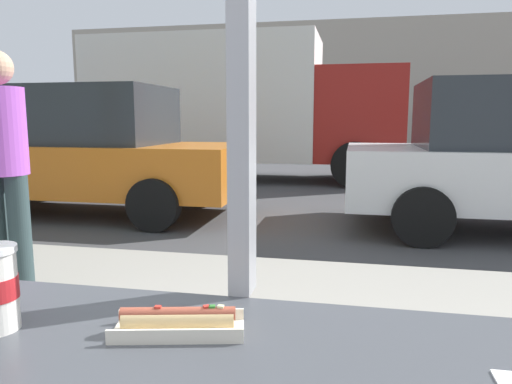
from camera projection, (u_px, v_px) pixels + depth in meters
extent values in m
plane|color=#424244|center=(340.00, 191.00, 8.95)|extent=(60.00, 60.00, 0.00)
cube|color=#9E998E|center=(304.00, 343.00, 2.74)|extent=(16.00, 2.80, 0.13)
cube|color=#2A2C30|center=(237.00, 303.00, 1.09)|extent=(2.36, 0.02, 0.02)
cube|color=#9E9EA3|center=(241.00, 16.00, 1.04)|extent=(0.05, 0.08, 1.25)
cube|color=#A89E8E|center=(351.00, 85.00, 22.51)|extent=(28.00, 1.20, 5.79)
cube|color=beige|center=(179.00, 331.00, 0.91)|extent=(0.26, 0.15, 0.01)
cube|color=beige|center=(175.00, 337.00, 0.87)|extent=(0.24, 0.06, 0.03)
cube|color=beige|center=(182.00, 316.00, 0.96)|extent=(0.24, 0.06, 0.03)
cylinder|color=#DBB77A|center=(178.00, 320.00, 0.91)|extent=(0.21, 0.09, 0.04)
cylinder|color=#9E4733|center=(178.00, 314.00, 0.91)|extent=(0.22, 0.07, 0.03)
cube|color=beige|center=(221.00, 307.00, 0.91)|extent=(0.01, 0.01, 0.01)
cube|color=red|center=(206.00, 308.00, 0.91)|extent=(0.02, 0.01, 0.01)
cube|color=red|center=(158.00, 308.00, 0.91)|extent=(0.01, 0.01, 0.01)
cube|color=#337A2D|center=(212.00, 308.00, 0.91)|extent=(0.01, 0.01, 0.01)
cube|color=orange|center=(88.00, 168.00, 6.75)|extent=(4.39, 1.74, 0.67)
cube|color=#282D33|center=(83.00, 115.00, 6.64)|extent=(2.28, 1.53, 0.78)
cylinder|color=black|center=(200.00, 185.00, 7.37)|extent=(0.64, 0.18, 0.64)
cylinder|color=black|center=(154.00, 205.00, 5.68)|extent=(0.64, 0.18, 0.64)
cylinder|color=black|center=(42.00, 181.00, 7.91)|extent=(0.64, 0.18, 0.64)
cylinder|color=black|center=(405.00, 191.00, 6.83)|extent=(0.64, 0.18, 0.64)
cylinder|color=black|center=(423.00, 217.00, 5.01)|extent=(0.64, 0.18, 0.64)
cube|color=silver|center=(206.00, 100.00, 10.70)|extent=(4.96, 2.20, 2.61)
cube|color=maroon|center=(356.00, 115.00, 10.10)|extent=(1.90, 2.10, 1.90)
cylinder|color=black|center=(355.00, 157.00, 11.26)|extent=(0.90, 0.24, 0.90)
cylinder|color=black|center=(354.00, 165.00, 9.23)|extent=(0.90, 0.24, 0.90)
cylinder|color=black|center=(187.00, 154.00, 12.14)|extent=(0.90, 0.24, 0.90)
cylinder|color=black|center=(151.00, 161.00, 10.01)|extent=(0.90, 0.24, 0.90)
cylinder|color=#2B3C3D|center=(20.00, 238.00, 3.16)|extent=(0.14, 0.14, 0.84)
cylinder|color=purple|center=(0.00, 131.00, 3.08)|extent=(0.32, 0.32, 0.56)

